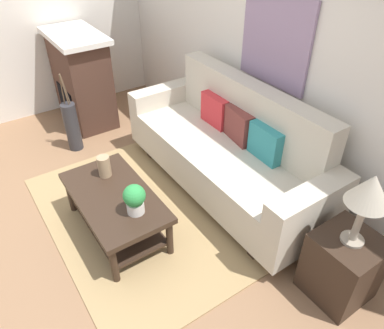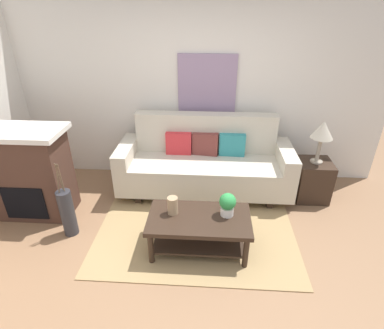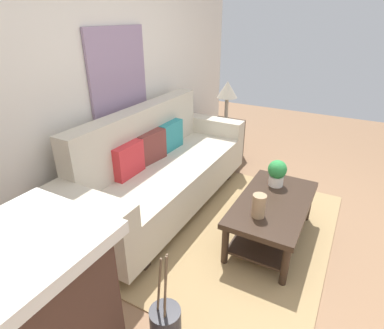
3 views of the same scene
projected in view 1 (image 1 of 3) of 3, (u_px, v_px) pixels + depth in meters
name	position (u px, v px, depth m)	size (l,w,h in m)	color
ground_plane	(94.00, 237.00, 3.31)	(9.26, 9.26, 0.00)	#8C6647
wall_back	(274.00, 47.00, 3.40)	(5.26, 0.10, 2.70)	silver
wall_left	(29.00, 9.00, 4.50)	(0.10, 4.93, 2.70)	silver
area_rug	(143.00, 215.00, 3.53)	(2.35, 1.63, 0.01)	#A38456
couch	(227.00, 151.00, 3.66)	(2.38, 0.84, 1.08)	beige
throw_pillow_crimson	(216.00, 110.00, 3.81)	(0.36, 0.12, 0.32)	red
throw_pillow_maroon	(239.00, 125.00, 3.56)	(0.36, 0.12, 0.32)	brown
throw_pillow_teal	(266.00, 143.00, 3.31)	(0.36, 0.12, 0.32)	teal
coffee_table	(115.00, 205.00, 3.19)	(1.10, 0.60, 0.43)	#332319
tabletop_vase	(104.00, 166.00, 3.28)	(0.11, 0.11, 0.20)	tan
potted_plant_tabletop	(135.00, 198.00, 2.87)	(0.18, 0.18, 0.26)	white
side_table	(342.00, 266.00, 2.71)	(0.44, 0.44, 0.56)	#332319
table_lamp	(370.00, 193.00, 2.28)	(0.28, 0.28, 0.57)	gray
fireplace	(82.00, 79.00, 4.69)	(1.02, 0.58, 1.16)	#472D23
floor_vase	(72.00, 127.00, 4.30)	(0.16, 0.16, 0.59)	#2D2D33
floor_vase_branch_a	(64.00, 90.00, 4.00)	(0.01, 0.01, 0.36)	brown
floor_vase_branch_b	(65.00, 89.00, 4.03)	(0.01, 0.01, 0.36)	brown
floor_vase_branch_c	(62.00, 90.00, 4.01)	(0.01, 0.01, 0.36)	brown
framed_painting	(275.00, 40.00, 3.27)	(0.81, 0.03, 0.81)	gray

